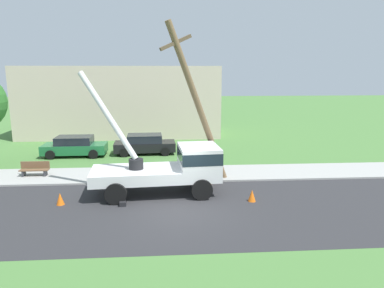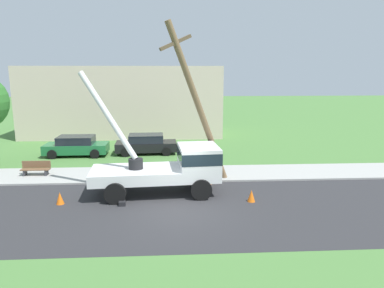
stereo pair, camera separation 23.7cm
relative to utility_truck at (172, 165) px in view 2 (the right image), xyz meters
name	(u,v)px [view 2 (the right image)]	position (x,y,z in m)	size (l,w,h in m)	color
ground_plane	(176,150)	(0.26, 9.67, -1.41)	(120.00, 120.00, 0.00)	#477538
road_asphalt	(179,210)	(0.26, -2.33, -1.40)	(80.00, 7.69, 0.01)	#2B2B2D
sidewalk_strip	(177,174)	(0.26, 3.10, -1.36)	(80.00, 3.15, 0.10)	#9E9E99
utility_truck	(172,165)	(0.00, 0.00, 0.00)	(6.93, 3.23, 5.98)	silver
leaning_utility_pole	(198,104)	(1.34, 1.29, 2.89)	(3.73, 2.11, 8.42)	brown
traffic_cone_ahead	(251,196)	(3.64, -1.48, -1.13)	(0.36, 0.36, 0.56)	orange
traffic_cone_behind	(60,198)	(-5.13, -1.30, -1.13)	(0.36, 0.36, 0.56)	orange
traffic_cone_curbside	(209,179)	(1.96, 1.28, -1.13)	(0.36, 0.36, 0.56)	orange
parked_sedan_green	(76,146)	(-6.85, 8.27, -0.70)	(4.41, 2.04, 1.42)	#1E6638
parked_sedan_black	(146,144)	(-1.91, 8.67, -0.70)	(4.48, 2.16, 1.42)	black
park_bench	(36,169)	(-7.83, 3.16, -0.95)	(1.60, 0.45, 0.90)	brown
lowrise_building_backdrop	(124,101)	(-4.50, 16.86, 1.79)	(18.00, 6.00, 6.40)	beige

